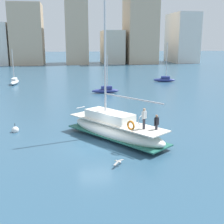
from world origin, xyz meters
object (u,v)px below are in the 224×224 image
at_px(moored_catamaran, 15,81).
at_px(moored_sloop_near, 106,90).
at_px(moored_sloop_far, 164,79).
at_px(main_sailboat, 115,128).
at_px(mooring_buoy, 15,130).
at_px(seagull, 118,162).

bearing_deg(moored_catamaran, moored_sloop_near, -37.84).
xyz_separation_m(moored_sloop_far, moored_catamaran, (-28.18, 0.96, -0.00)).
height_order(main_sailboat, moored_catamaran, main_sailboat).
bearing_deg(mooring_buoy, seagull, -47.71).
xyz_separation_m(moored_sloop_near, seagull, (-2.69, -26.93, -0.17)).
bearing_deg(seagull, moored_sloop_far, 67.53).
bearing_deg(mooring_buoy, moored_sloop_near, 60.66).
relative_size(moored_sloop_far, seagull, 7.82).
height_order(main_sailboat, moored_sloop_near, main_sailboat).
relative_size(moored_sloop_near, moored_catamaran, 0.90).
distance_m(main_sailboat, seagull, 5.36).
bearing_deg(seagull, mooring_buoy, 132.29).
height_order(moored_sloop_near, mooring_buoy, moored_sloop_near).
bearing_deg(moored_sloop_near, main_sailboat, -95.40).
distance_m(moored_catamaran, seagull, 40.75).
bearing_deg(main_sailboat, moored_catamaran, 111.50).
relative_size(main_sailboat, moored_sloop_near, 2.09).
distance_m(seagull, mooring_buoy, 11.44).
height_order(moored_sloop_far, mooring_buoy, moored_sloop_far).
relative_size(moored_sloop_near, seagull, 5.93).
distance_m(moored_sloop_near, mooring_buoy, 21.19).
xyz_separation_m(main_sailboat, seagull, (-0.64, -5.29, -0.61)).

